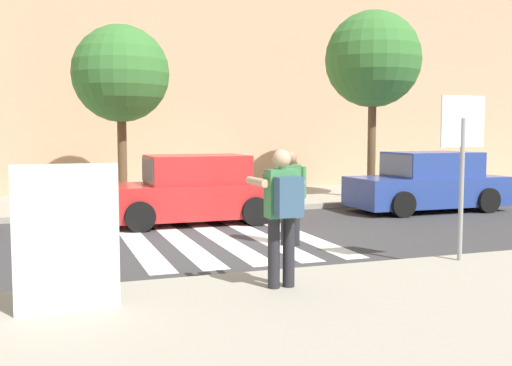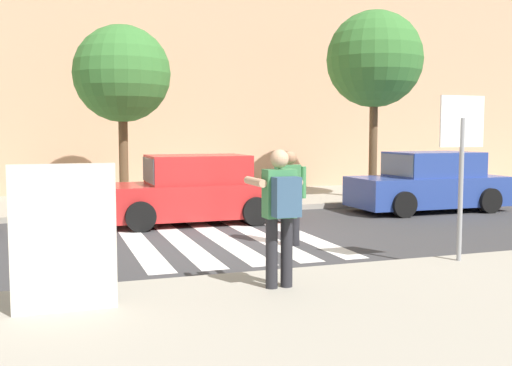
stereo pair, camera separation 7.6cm
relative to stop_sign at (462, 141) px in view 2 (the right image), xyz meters
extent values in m
plane|color=#38383A|center=(-2.68, 3.55, -1.94)|extent=(120.00, 120.00, 0.00)
cube|color=#9E998C|center=(-2.68, -2.65, -1.87)|extent=(60.00, 6.00, 0.14)
cube|color=#9E998C|center=(-2.68, 9.55, -1.87)|extent=(60.00, 4.80, 0.14)
cube|color=tan|center=(-2.68, 13.95, 1.84)|extent=(56.00, 4.00, 7.56)
cube|color=silver|center=(-4.28, 3.75, -1.94)|extent=(0.44, 5.20, 0.01)
cube|color=silver|center=(-3.48, 3.75, -1.94)|extent=(0.44, 5.20, 0.01)
cube|color=silver|center=(-2.68, 3.75, -1.94)|extent=(0.44, 5.20, 0.01)
cube|color=silver|center=(-1.88, 3.75, -1.94)|extent=(0.44, 5.20, 0.01)
cube|color=silver|center=(-1.08, 3.75, -1.94)|extent=(0.44, 5.20, 0.01)
cylinder|color=gray|center=(0.00, -0.01, -0.73)|extent=(0.07, 0.07, 2.14)
cube|color=white|center=(0.00, 0.00, 0.29)|extent=(0.76, 0.03, 0.76)
cube|color=red|center=(0.00, 0.02, 0.29)|extent=(0.66, 0.02, 0.66)
cylinder|color=#232328|center=(-3.23, -0.58, -1.36)|extent=(0.15, 0.15, 0.88)
cylinder|color=#232328|center=(-3.03, -0.58, -1.36)|extent=(0.15, 0.15, 0.88)
cube|color=#3D844C|center=(-3.13, -0.58, -0.62)|extent=(0.38, 0.24, 0.60)
sphere|color=tan|center=(-3.13, -0.58, -0.19)|extent=(0.23, 0.23, 0.23)
cylinder|color=tan|center=(-3.38, -0.36, -0.48)|extent=(0.11, 0.58, 0.10)
cylinder|color=tan|center=(-2.90, -0.36, -0.48)|extent=(0.11, 0.58, 0.10)
cube|color=black|center=(-3.14, -0.18, -0.45)|extent=(0.14, 0.10, 0.10)
cube|color=#335170|center=(-3.13, -0.81, -0.64)|extent=(0.32, 0.20, 0.48)
cylinder|color=#232328|center=(-1.77, 2.64, -1.50)|extent=(0.15, 0.15, 0.88)
cylinder|color=#232328|center=(-1.58, 2.57, -1.50)|extent=(0.15, 0.15, 0.88)
cube|color=#3D844C|center=(-1.68, 2.61, -0.76)|extent=(0.44, 0.35, 0.60)
sphere|color=#A37556|center=(-1.68, 2.61, -0.33)|extent=(0.23, 0.23, 0.23)
cylinder|color=#3D844C|center=(-1.90, 2.69, -0.78)|extent=(0.10, 0.10, 0.58)
cylinder|color=#3D844C|center=(-1.45, 2.53, -0.78)|extent=(0.10, 0.10, 0.58)
cube|color=red|center=(-2.78, 5.85, -1.41)|extent=(4.10, 1.70, 0.76)
cube|color=red|center=(-2.63, 5.85, -0.71)|extent=(2.20, 1.56, 0.64)
cube|color=slate|center=(-3.70, 5.85, -0.71)|extent=(0.10, 1.50, 0.54)
cube|color=slate|center=(-1.66, 5.85, -0.71)|extent=(0.10, 1.50, 0.51)
cylinder|color=black|center=(-4.05, 5.00, -1.62)|extent=(0.64, 0.22, 0.64)
cylinder|color=black|center=(-4.05, 6.70, -1.62)|extent=(0.64, 0.22, 0.64)
cylinder|color=black|center=(-1.51, 5.00, -1.62)|extent=(0.64, 0.22, 0.64)
cylinder|color=black|center=(-1.51, 6.70, -1.62)|extent=(0.64, 0.22, 0.64)
cube|color=#284293|center=(3.56, 5.85, -1.41)|extent=(4.10, 1.70, 0.76)
cube|color=#284293|center=(3.71, 5.85, -0.71)|extent=(2.20, 1.56, 0.64)
cube|color=slate|center=(2.64, 5.85, -0.71)|extent=(0.10, 1.50, 0.54)
cube|color=slate|center=(4.68, 5.85, -0.71)|extent=(0.10, 1.50, 0.51)
cylinder|color=black|center=(2.28, 5.00, -1.62)|extent=(0.64, 0.22, 0.64)
cylinder|color=black|center=(2.28, 6.70, -1.62)|extent=(0.64, 0.22, 0.64)
cylinder|color=black|center=(4.83, 5.00, -1.62)|extent=(0.64, 0.22, 0.64)
cylinder|color=black|center=(4.83, 6.70, -1.62)|extent=(0.64, 0.22, 0.64)
cylinder|color=brown|center=(-3.96, 8.54, -0.46)|extent=(0.24, 0.24, 2.68)
sphere|color=#387533|center=(-3.96, 8.54, 1.64)|extent=(2.51, 2.51, 2.51)
cylinder|color=brown|center=(3.14, 7.97, -0.20)|extent=(0.24, 0.24, 3.19)
sphere|color=#387533|center=(3.14, 7.97, 2.22)|extent=(2.77, 2.77, 2.77)
cube|color=beige|center=(-5.68, -0.75, -1.00)|extent=(1.10, 0.10, 1.60)
cube|color=#5199B2|center=(-5.68, -0.70, -1.00)|extent=(0.96, 0.02, 1.46)
camera|label=1|loc=(-5.88, -7.40, 0.14)|focal=42.00mm
camera|label=2|loc=(-5.81, -7.42, 0.14)|focal=42.00mm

